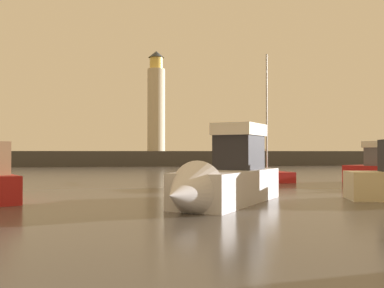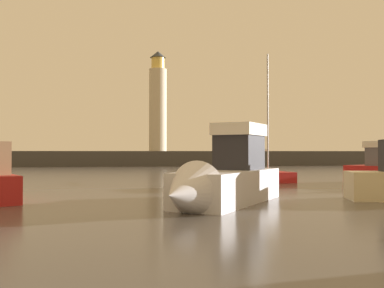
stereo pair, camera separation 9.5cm
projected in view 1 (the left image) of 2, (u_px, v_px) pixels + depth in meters
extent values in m
plane|color=#4C4742|center=(164.00, 179.00, 35.53)|extent=(220.00, 220.00, 0.00)
cube|color=#423F3D|center=(147.00, 158.00, 68.58)|extent=(74.55, 5.40, 2.31)
cylinder|color=beige|center=(156.00, 110.00, 68.93)|extent=(2.76, 2.76, 12.90)
cylinder|color=#F2CC59|center=(156.00, 63.00, 69.07)|extent=(2.07, 2.07, 1.81)
cone|color=#33383D|center=(156.00, 54.00, 69.09)|extent=(2.48, 2.48, 1.03)
cube|color=silver|center=(229.00, 187.00, 18.49)|extent=(5.89, 7.08, 1.37)
cone|color=silver|center=(184.00, 193.00, 14.83)|extent=(2.95, 2.92, 2.17)
cube|color=#232328|center=(239.00, 152.00, 19.57)|extent=(2.63, 2.77, 1.50)
cube|color=silver|center=(239.00, 130.00, 19.59)|extent=(2.89, 3.05, 0.53)
cube|color=#B21E1E|center=(263.00, 176.00, 32.85)|extent=(3.02, 6.37, 0.75)
cylinder|color=#B7B7BC|center=(267.00, 112.00, 32.37)|extent=(0.12, 0.12, 8.65)
cylinder|color=#B7B7BC|center=(256.00, 150.00, 33.90)|extent=(0.80, 3.32, 0.09)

